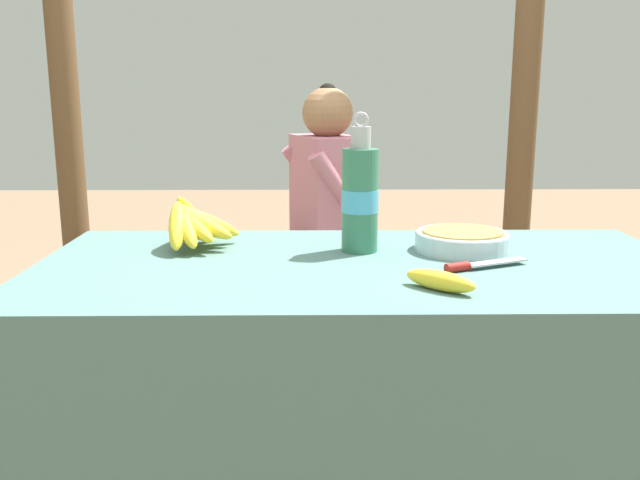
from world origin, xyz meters
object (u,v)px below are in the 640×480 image
water_bottle (358,197)px  support_post_far (530,11)px  knife (474,265)px  banana_bunch_ripe (193,222)px  banana_bunch_green (177,239)px  serving_bowl (462,240)px  support_post_near (58,11)px  loose_banana_front (440,281)px  seated_vendor (315,206)px  wooden_bench (295,268)px

water_bottle → support_post_far: support_post_far is taller
knife → banana_bunch_ripe: bearing=137.1°
banana_bunch_green → knife: bearing=-54.5°
banana_bunch_ripe → serving_bowl: size_ratio=1.18×
support_post_far → support_post_near: bearing=180.0°
serving_bowl → loose_banana_front: serving_bowl is taller
serving_bowl → support_post_near: 2.08m
banana_bunch_green → support_post_far: support_post_far is taller
knife → seated_vendor: bearing=81.9°
seated_vendor → banana_bunch_ripe: bearing=53.7°
banana_bunch_green → support_post_near: bearing=145.7°
serving_bowl → support_post_far: size_ratio=0.08×
seated_vendor → water_bottle: bearing=76.4°
water_bottle → loose_banana_front: (0.13, -0.32, -0.11)m
banana_bunch_ripe → banana_bunch_green: (-0.24, 1.00, -0.26)m
knife → banana_bunch_green: (-0.87, 1.22, -0.21)m
banana_bunch_ripe → support_post_far: size_ratio=0.09×
knife → support_post_near: bearing=107.7°
seated_vendor → support_post_far: bearing=-175.0°
banana_bunch_green → support_post_far: bearing=13.7°
support_post_near → support_post_far: same height
serving_bowl → loose_banana_front: (-0.11, -0.32, -0.01)m
support_post_near → water_bottle: bearing=-50.5°
banana_bunch_ripe → support_post_far: (1.19, 1.35, 0.63)m
support_post_far → banana_bunch_green: bearing=-166.3°
water_bottle → support_post_near: 1.89m
banana_bunch_ripe → banana_bunch_green: bearing=103.7°
water_bottle → seated_vendor: size_ratio=0.29×
serving_bowl → knife: serving_bowl is taller
loose_banana_front → wooden_bench: (-0.31, 1.37, -0.34)m
seated_vendor → banana_bunch_green: bearing=-23.9°
banana_bunch_ripe → knife: (0.62, -0.22, -0.05)m
water_bottle → loose_banana_front: size_ratio=2.37×
support_post_far → wooden_bench: bearing=-160.3°
knife → support_post_far: bearing=46.2°
banana_bunch_ripe → loose_banana_front: bearing=-35.0°
banana_bunch_ripe → support_post_near: (-0.76, 1.35, 0.63)m
water_bottle → wooden_bench: water_bottle is taller
serving_bowl → support_post_far: support_post_far is taller
wooden_bench → serving_bowl: bearing=-68.2°
banana_bunch_ripe → wooden_bench: bearing=77.7°
serving_bowl → support_post_far: (0.56, 1.39, 0.66)m
support_post_near → loose_banana_front: bearing=-53.3°
banana_bunch_green → support_post_far: (1.44, 0.35, 0.89)m
loose_banana_front → knife: bearing=56.3°
water_bottle → support_post_near: size_ratio=0.12×
serving_bowl → wooden_bench: 1.18m
knife → wooden_bench: knife is taller
serving_bowl → wooden_bench: (-0.42, 1.04, -0.34)m
banana_bunch_ripe → loose_banana_front: banana_bunch_ripe is taller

